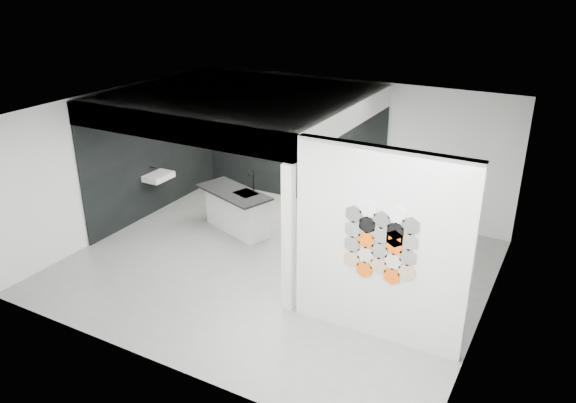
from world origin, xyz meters
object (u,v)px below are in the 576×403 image
at_px(kitchen_island, 237,210).
at_px(glass_vase, 350,149).
at_px(glass_bowl, 350,150).
at_px(bottle_dark, 290,139).
at_px(stockpot, 245,132).
at_px(wall_basin, 159,177).
at_px(kettle, 329,145).
at_px(partition_panel, 380,247).
at_px(utensil_cup, 259,136).

distance_m(kitchen_island, glass_vase, 2.65).
relative_size(glass_bowl, bottle_dark, 1.00).
relative_size(stockpot, glass_vase, 1.41).
relative_size(wall_basin, glass_vase, 4.35).
relative_size(kettle, glass_vase, 1.45).
xyz_separation_m(partition_panel, utensil_cup, (-4.27, 3.87, -0.03)).
distance_m(stockpot, utensil_cup, 0.38).
xyz_separation_m(kitchen_island, stockpot, (-1.03, 1.94, 0.96)).
xyz_separation_m(wall_basin, kettle, (2.93, 2.07, 0.55)).
xyz_separation_m(kitchen_island, utensil_cup, (-0.65, 1.94, 0.93)).
height_order(partition_panel, utensil_cup, partition_panel).
relative_size(partition_panel, glass_bowl, 18.15).
bearing_deg(glass_bowl, kettle, 180.00).
distance_m(kettle, glass_bowl, 0.46).
height_order(stockpot, utensil_cup, stockpot).
relative_size(glass_vase, bottle_dark, 0.89).
xyz_separation_m(wall_basin, bottle_dark, (1.99, 2.07, 0.55)).
height_order(kitchen_island, stockpot, stockpot).
height_order(partition_panel, glass_vase, partition_panel).
relative_size(partition_panel, wall_basin, 4.67).
bearing_deg(kitchen_island, partition_panel, -8.50).
bearing_deg(partition_panel, utensil_cup, 137.83).
height_order(kettle, glass_bowl, kettle).
distance_m(wall_basin, utensil_cup, 2.44).
distance_m(bottle_dark, utensil_cup, 0.79).
relative_size(stockpot, glass_bowl, 1.26).
height_order(wall_basin, stockpot, stockpot).
bearing_deg(partition_panel, kitchen_island, 151.93).
height_order(partition_panel, glass_bowl, partition_panel).
bearing_deg(wall_basin, glass_bowl, 31.35).
height_order(wall_basin, bottle_dark, bottle_dark).
bearing_deg(bottle_dark, wall_basin, -133.97).
height_order(stockpot, bottle_dark, stockpot).
bearing_deg(wall_basin, stockpot, 68.39).
relative_size(kitchen_island, glass_bowl, 11.37).
distance_m(kitchen_island, stockpot, 2.40).
bearing_deg(utensil_cup, kitchen_island, -71.43).
height_order(kettle, glass_vase, kettle).
distance_m(glass_bowl, glass_vase, 0.01).
relative_size(wall_basin, glass_bowl, 3.89).
bearing_deg(wall_basin, partition_panel, -18.23).
distance_m(wall_basin, stockpot, 2.29).
bearing_deg(stockpot, bottle_dark, 0.00).
relative_size(kettle, glass_bowl, 1.29).
distance_m(kitchen_island, bottle_dark, 2.17).
bearing_deg(partition_panel, bottle_dark, 131.94).
height_order(kettle, bottle_dark, kettle).
bearing_deg(partition_panel, kettle, 123.29).
xyz_separation_m(bottle_dark, utensil_cup, (-0.79, 0.00, -0.03)).
bearing_deg(bottle_dark, glass_vase, 0.00).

